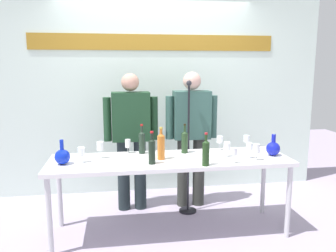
{
  "coord_description": "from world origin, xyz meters",
  "views": [
    {
      "loc": [
        -0.52,
        -3.24,
        1.69
      ],
      "look_at": [
        0.0,
        0.15,
        1.08
      ],
      "focal_mm": 36.64,
      "sensor_mm": 36.0,
      "label": 1
    }
  ],
  "objects_px": {
    "wine_glass_left_0": "(128,144)",
    "wine_bottle_2": "(185,141)",
    "presenter_left": "(131,133)",
    "wine_bottle_3": "(206,152)",
    "microphone_stand": "(188,169)",
    "wine_glass_left_1": "(100,146)",
    "wine_glass_right_0": "(246,139)",
    "decanter_blue_left": "(62,156)",
    "wine_glass_right_2": "(249,147)",
    "wine_bottle_4": "(161,145)",
    "wine_bottle_0": "(142,141)",
    "wine_glass_right_4": "(257,149)",
    "wine_bottle_1": "(152,150)",
    "decanter_blue_right": "(273,148)",
    "wine_glass_right_3": "(220,140)",
    "wine_glass_right_1": "(227,147)",
    "presenter_right": "(191,131)",
    "wine_glass_right_5": "(234,152)",
    "wine_glass_left_2": "(81,152)",
    "display_table": "(170,164)"
  },
  "relations": [
    {
      "from": "display_table",
      "to": "wine_bottle_1",
      "type": "relative_size",
      "value": 7.62
    },
    {
      "from": "decanter_blue_right",
      "to": "wine_glass_left_1",
      "type": "bearing_deg",
      "value": 174.66
    },
    {
      "from": "presenter_right",
      "to": "wine_bottle_3",
      "type": "distance_m",
      "value": 0.93
    },
    {
      "from": "decanter_blue_left",
      "to": "wine_bottle_0",
      "type": "distance_m",
      "value": 0.82
    },
    {
      "from": "decanter_blue_right",
      "to": "wine_bottle_2",
      "type": "bearing_deg",
      "value": 164.41
    },
    {
      "from": "presenter_right",
      "to": "wine_glass_left_1",
      "type": "bearing_deg",
      "value": -153.5
    },
    {
      "from": "wine_bottle_3",
      "to": "wine_glass_right_3",
      "type": "bearing_deg",
      "value": 61.12
    },
    {
      "from": "wine_glass_left_2",
      "to": "wine_glass_right_5",
      "type": "xyz_separation_m",
      "value": [
        1.42,
        -0.24,
        0.0
      ]
    },
    {
      "from": "wine_glass_left_0",
      "to": "wine_bottle_2",
      "type": "bearing_deg",
      "value": -7.17
    },
    {
      "from": "wine_glass_right_0",
      "to": "wine_glass_right_5",
      "type": "xyz_separation_m",
      "value": [
        -0.32,
        -0.51,
        -0.01
      ]
    },
    {
      "from": "wine_glass_left_0",
      "to": "microphone_stand",
      "type": "xyz_separation_m",
      "value": [
        0.69,
        0.17,
        -0.37
      ]
    },
    {
      "from": "wine_bottle_3",
      "to": "wine_glass_right_1",
      "type": "bearing_deg",
      "value": 42.94
    },
    {
      "from": "display_table",
      "to": "wine_glass_right_5",
      "type": "bearing_deg",
      "value": -23.59
    },
    {
      "from": "presenter_left",
      "to": "wine_bottle_0",
      "type": "distance_m",
      "value": 0.41
    },
    {
      "from": "wine_glass_left_1",
      "to": "wine_glass_right_0",
      "type": "xyz_separation_m",
      "value": [
        1.57,
        0.14,
        -0.01
      ]
    },
    {
      "from": "wine_glass_right_0",
      "to": "microphone_stand",
      "type": "relative_size",
      "value": 0.1
    },
    {
      "from": "wine_glass_right_4",
      "to": "wine_glass_right_0",
      "type": "bearing_deg",
      "value": 80.66
    },
    {
      "from": "presenter_left",
      "to": "wine_bottle_3",
      "type": "height_order",
      "value": "presenter_left"
    },
    {
      "from": "wine_glass_left_0",
      "to": "wine_glass_right_1",
      "type": "xyz_separation_m",
      "value": [
        0.98,
        -0.29,
        0.0
      ]
    },
    {
      "from": "decanter_blue_right",
      "to": "presenter_left",
      "type": "relative_size",
      "value": 0.14
    },
    {
      "from": "decanter_blue_left",
      "to": "wine_glass_right_1",
      "type": "distance_m",
      "value": 1.6
    },
    {
      "from": "wine_glass_right_2",
      "to": "wine_glass_right_1",
      "type": "bearing_deg",
      "value": 155.3
    },
    {
      "from": "display_table",
      "to": "wine_glass_right_1",
      "type": "bearing_deg",
      "value": -1.59
    },
    {
      "from": "presenter_right",
      "to": "wine_glass_left_1",
      "type": "distance_m",
      "value": 1.16
    },
    {
      "from": "wine_glass_right_5",
      "to": "wine_glass_left_1",
      "type": "bearing_deg",
      "value": 163.69
    },
    {
      "from": "presenter_left",
      "to": "wine_bottle_3",
      "type": "relative_size",
      "value": 5.17
    },
    {
      "from": "decanter_blue_left",
      "to": "wine_bottle_4",
      "type": "height_order",
      "value": "wine_bottle_4"
    },
    {
      "from": "wine_bottle_3",
      "to": "wine_bottle_4",
      "type": "relative_size",
      "value": 0.96
    },
    {
      "from": "wine_glass_left_0",
      "to": "wine_bottle_1",
      "type": "bearing_deg",
      "value": -64.28
    },
    {
      "from": "wine_glass_left_1",
      "to": "wine_glass_right_1",
      "type": "xyz_separation_m",
      "value": [
        1.26,
        -0.13,
        -0.02
      ]
    },
    {
      "from": "wine_bottle_2",
      "to": "wine_bottle_3",
      "type": "bearing_deg",
      "value": -78.48
    },
    {
      "from": "presenter_left",
      "to": "microphone_stand",
      "type": "bearing_deg",
      "value": -16.86
    },
    {
      "from": "decanter_blue_right",
      "to": "wine_bottle_2",
      "type": "distance_m",
      "value": 0.91
    },
    {
      "from": "wine_glass_left_1",
      "to": "wine_glass_right_2",
      "type": "distance_m",
      "value": 1.48
    },
    {
      "from": "presenter_right",
      "to": "wine_glass_right_2",
      "type": "bearing_deg",
      "value": -60.5
    },
    {
      "from": "wine_bottle_1",
      "to": "wine_bottle_2",
      "type": "xyz_separation_m",
      "value": [
        0.38,
        0.36,
        -0.01
      ]
    },
    {
      "from": "decanter_blue_left",
      "to": "wine_bottle_2",
      "type": "height_order",
      "value": "wine_bottle_2"
    },
    {
      "from": "decanter_blue_left",
      "to": "wine_glass_right_2",
      "type": "height_order",
      "value": "decanter_blue_left"
    },
    {
      "from": "display_table",
      "to": "wine_bottle_0",
      "type": "bearing_deg",
      "value": 137.12
    },
    {
      "from": "wine_bottle_0",
      "to": "decanter_blue_right",
      "type": "bearing_deg",
      "value": -12.29
    },
    {
      "from": "wine_bottle_1",
      "to": "wine_glass_left_0",
      "type": "height_order",
      "value": "wine_bottle_1"
    },
    {
      "from": "wine_bottle_3",
      "to": "wine_glass_right_4",
      "type": "relative_size",
      "value": 1.92
    },
    {
      "from": "decanter_blue_right",
      "to": "presenter_left",
      "type": "xyz_separation_m",
      "value": [
        -1.41,
        0.68,
        0.07
      ]
    },
    {
      "from": "wine_bottle_0",
      "to": "wine_glass_right_4",
      "type": "xyz_separation_m",
      "value": [
        1.08,
        -0.43,
        -0.02
      ]
    },
    {
      "from": "wine_bottle_1",
      "to": "wine_bottle_2",
      "type": "distance_m",
      "value": 0.52
    },
    {
      "from": "display_table",
      "to": "wine_bottle_3",
      "type": "height_order",
      "value": "wine_bottle_3"
    },
    {
      "from": "wine_bottle_0",
      "to": "wine_glass_left_2",
      "type": "height_order",
      "value": "wine_bottle_0"
    },
    {
      "from": "wine_glass_left_0",
      "to": "wine_glass_left_2",
      "type": "bearing_deg",
      "value": -147.47
    },
    {
      "from": "decanter_blue_left",
      "to": "wine_glass_right_2",
      "type": "bearing_deg",
      "value": -2.04
    },
    {
      "from": "presenter_left",
      "to": "wine_glass_right_3",
      "type": "distance_m",
      "value": 1.01
    }
  ]
}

